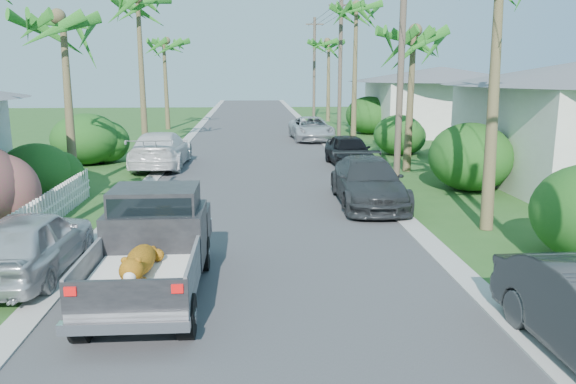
{
  "coord_description": "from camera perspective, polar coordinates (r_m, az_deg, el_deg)",
  "views": [
    {
      "loc": [
        -0.25,
        -8.91,
        4.36
      ],
      "look_at": [
        0.66,
        4.68,
        1.4
      ],
      "focal_mm": 35.0,
      "sensor_mm": 36.0,
      "label": 1
    }
  ],
  "objects": [
    {
      "name": "ground",
      "position": [
        9.93,
        -2.05,
        -13.8
      ],
      "size": [
        120.0,
        120.0,
        0.0
      ],
      "primitive_type": "plane",
      "color": "#28541F",
      "rests_on": "ground"
    },
    {
      "name": "road",
      "position": [
        34.19,
        -3.37,
        4.93
      ],
      "size": [
        8.0,
        100.0,
        0.02
      ],
      "primitive_type": "cube",
      "color": "#38383A",
      "rests_on": "ground"
    },
    {
      "name": "curb_left",
      "position": [
        34.43,
        -10.57,
        4.82
      ],
      "size": [
        0.6,
        100.0,
        0.06
      ],
      "primitive_type": "cube",
      "color": "#A5A39E",
      "rests_on": "ground"
    },
    {
      "name": "curb_right",
      "position": [
        34.49,
        3.81,
        5.02
      ],
      "size": [
        0.6,
        100.0,
        0.06
      ],
      "primitive_type": "cube",
      "color": "#A5A39E",
      "rests_on": "ground"
    },
    {
      "name": "pickup_truck",
      "position": [
        11.59,
        -13.39,
        -4.88
      ],
      "size": [
        1.98,
        5.12,
        2.06
      ],
      "color": "black",
      "rests_on": "ground"
    },
    {
      "name": "parked_car_rm",
      "position": [
        18.69,
        8.15,
        0.98
      ],
      "size": [
        2.2,
        5.18,
        1.49
      ],
      "primitive_type": "imported",
      "rotation": [
        0.0,
        0.0,
        -0.02
      ],
      "color": "#2A2C2F",
      "rests_on": "ground"
    },
    {
      "name": "parked_car_rf",
      "position": [
        26.1,
        6.23,
        4.17
      ],
      "size": [
        2.01,
        4.34,
        1.44
      ],
      "primitive_type": "imported",
      "rotation": [
        0.0,
        0.0,
        0.07
      ],
      "color": "black",
      "rests_on": "ground"
    },
    {
      "name": "parked_car_rd",
      "position": [
        35.87,
        2.39,
        6.43
      ],
      "size": [
        2.69,
        5.36,
        1.45
      ],
      "primitive_type": "imported",
      "rotation": [
        0.0,
        0.0,
        0.05
      ],
      "color": "silver",
      "rests_on": "ground"
    },
    {
      "name": "parked_car_ln",
      "position": [
        13.29,
        -24.68,
        -4.76
      ],
      "size": [
        1.79,
        4.29,
        1.45
      ],
      "primitive_type": "imported",
      "rotation": [
        0.0,
        0.0,
        3.12
      ],
      "color": "silver",
      "rests_on": "ground"
    },
    {
      "name": "parked_car_lf",
      "position": [
        26.29,
        -12.76,
        4.2
      ],
      "size": [
        2.38,
        5.65,
        1.63
      ],
      "primitive_type": "imported",
      "rotation": [
        0.0,
        0.0,
        3.12
      ],
      "color": "silver",
      "rests_on": "ground"
    },
    {
      "name": "palm_l_b",
      "position": [
        21.99,
        -22.03,
        16.06
      ],
      "size": [
        4.4,
        4.4,
        7.4
      ],
      "color": "olive",
      "rests_on": "ground"
    },
    {
      "name": "palm_l_c",
      "position": [
        31.64,
        -15.03,
        18.31
      ],
      "size": [
        4.4,
        4.4,
        9.2
      ],
      "color": "olive",
      "rests_on": "ground"
    },
    {
      "name": "palm_l_d",
      "position": [
        43.42,
        -12.5,
        14.73
      ],
      "size": [
        4.4,
        4.4,
        7.7
      ],
      "color": "olive",
      "rests_on": "ground"
    },
    {
      "name": "palm_r_b",
      "position": [
        24.93,
        12.62,
        15.63
      ],
      "size": [
        4.4,
        4.4,
        7.2
      ],
      "color": "olive",
      "rests_on": "ground"
    },
    {
      "name": "palm_r_c",
      "position": [
        35.7,
        6.97,
        18.2
      ],
      "size": [
        4.4,
        4.4,
        9.4
      ],
      "color": "olive",
      "rests_on": "ground"
    },
    {
      "name": "palm_r_d",
      "position": [
        49.43,
        4.18,
        14.98
      ],
      "size": [
        4.4,
        4.4,
        8.0
      ],
      "color": "olive",
      "rests_on": "ground"
    },
    {
      "name": "shrub_l_c",
      "position": [
        20.5,
        -24.18,
        1.74
      ],
      "size": [
        2.4,
        2.64,
        2.0
      ],
      "primitive_type": "ellipsoid",
      "color": "#124016",
      "rests_on": "ground"
    },
    {
      "name": "shrub_l_d",
      "position": [
        28.19,
        -19.83,
        5.1
      ],
      "size": [
        3.2,
        3.52,
        2.4
      ],
      "primitive_type": "ellipsoid",
      "color": "#124016",
      "rests_on": "ground"
    },
    {
      "name": "shrub_r_b",
      "position": [
        21.7,
        18.04,
        3.42
      ],
      "size": [
        3.0,
        3.3,
        2.5
      ],
      "primitive_type": "ellipsoid",
      "color": "#124016",
      "rests_on": "ground"
    },
    {
      "name": "shrub_r_c",
      "position": [
        30.12,
        11.18,
        5.72
      ],
      "size": [
        2.6,
        2.86,
        2.1
      ],
      "primitive_type": "ellipsoid",
      "color": "#124016",
      "rests_on": "ground"
    },
    {
      "name": "shrub_r_d",
      "position": [
        39.9,
        8.21,
        7.73
      ],
      "size": [
        3.2,
        3.52,
        2.6
      ],
      "primitive_type": "ellipsoid",
      "color": "#124016",
      "rests_on": "ground"
    },
    {
      "name": "picket_fence",
      "position": [
        15.99,
        -24.79,
        -2.87
      ],
      "size": [
        0.1,
        11.0,
        1.0
      ],
      "primitive_type": "cube",
      "color": "white",
      "rests_on": "ground"
    },
    {
      "name": "house_right_far",
      "position": [
        41.17,
        15.15,
        8.72
      ],
      "size": [
        9.0,
        8.0,
        4.6
      ],
      "color": "silver",
      "rests_on": "ground"
    },
    {
      "name": "utility_pole_b",
      "position": [
        22.68,
        11.41,
        12.63
      ],
      "size": [
        1.6,
        0.26,
        9.0
      ],
      "color": "brown",
      "rests_on": "ground"
    },
    {
      "name": "utility_pole_c",
      "position": [
        37.37,
        5.32,
        12.57
      ],
      "size": [
        1.6,
        0.26,
        9.0
      ],
      "color": "brown",
      "rests_on": "ground"
    },
    {
      "name": "utility_pole_d",
      "position": [
        52.24,
        2.68,
        12.51
      ],
      "size": [
        1.6,
        0.26,
        9.0
      ],
      "color": "brown",
      "rests_on": "ground"
    }
  ]
}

